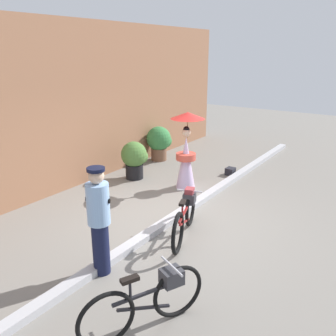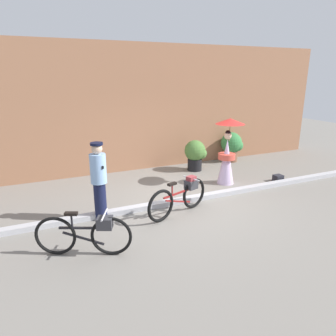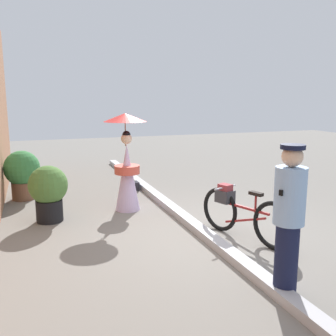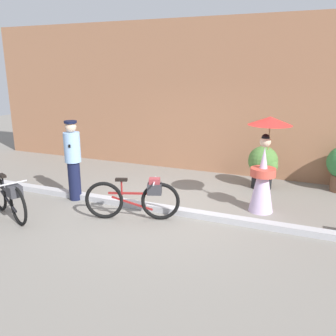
{
  "view_description": "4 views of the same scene",
  "coord_description": "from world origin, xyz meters",
  "px_view_note": "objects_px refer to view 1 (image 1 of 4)",
  "views": [
    {
      "loc": [
        -5.45,
        -3.65,
        3.29
      ],
      "look_at": [
        0.24,
        0.29,
        1.01
      ],
      "focal_mm": 38.28,
      "sensor_mm": 36.0,
      "label": 1
    },
    {
      "loc": [
        -3.24,
        -6.32,
        3.05
      ],
      "look_at": [
        -0.25,
        0.43,
        0.8
      ],
      "focal_mm": 32.94,
      "sensor_mm": 36.0,
      "label": 2
    },
    {
      "loc": [
        -5.4,
        2.51,
        2.22
      ],
      "look_at": [
        0.62,
        0.34,
        1.01
      ],
      "focal_mm": 41.02,
      "sensor_mm": 36.0,
      "label": 3
    },
    {
      "loc": [
        2.62,
        -6.14,
        2.76
      ],
      "look_at": [
        -0.09,
        0.37,
        0.8
      ],
      "focal_mm": 38.61,
      "sensor_mm": 36.0,
      "label": 4
    }
  ],
  "objects_px": {
    "bicycle_far_side": "(148,300)",
    "person_officer": "(99,219)",
    "person_with_parasol": "(186,150)",
    "backpack_on_pavement": "(231,171)",
    "potted_plant_by_door": "(135,158)",
    "potted_plant_small": "(160,141)",
    "bicycle_near_officer": "(185,215)"
  },
  "relations": [
    {
      "from": "person_officer",
      "to": "person_with_parasol",
      "type": "xyz_separation_m",
      "value": [
        3.84,
        0.87,
        0.04
      ]
    },
    {
      "from": "bicycle_far_side",
      "to": "potted_plant_small",
      "type": "height_order",
      "value": "potted_plant_small"
    },
    {
      "from": "potted_plant_by_door",
      "to": "person_officer",
      "type": "bearing_deg",
      "value": -147.19
    },
    {
      "from": "potted_plant_by_door",
      "to": "bicycle_near_officer",
      "type": "bearing_deg",
      "value": -124.5
    },
    {
      "from": "bicycle_near_officer",
      "to": "potted_plant_by_door",
      "type": "bearing_deg",
      "value": 55.5
    },
    {
      "from": "potted_plant_by_door",
      "to": "backpack_on_pavement",
      "type": "height_order",
      "value": "potted_plant_by_door"
    },
    {
      "from": "bicycle_near_officer",
      "to": "person_with_parasol",
      "type": "distance_m",
      "value": 2.55
    },
    {
      "from": "potted_plant_by_door",
      "to": "potted_plant_small",
      "type": "relative_size",
      "value": 0.95
    },
    {
      "from": "person_officer",
      "to": "person_with_parasol",
      "type": "distance_m",
      "value": 3.93
    },
    {
      "from": "person_officer",
      "to": "potted_plant_by_door",
      "type": "xyz_separation_m",
      "value": [
        3.63,
        2.34,
        -0.35
      ]
    },
    {
      "from": "bicycle_near_officer",
      "to": "potted_plant_by_door",
      "type": "relative_size",
      "value": 1.69
    },
    {
      "from": "person_with_parasol",
      "to": "potted_plant_by_door",
      "type": "distance_m",
      "value": 1.54
    },
    {
      "from": "backpack_on_pavement",
      "to": "bicycle_far_side",
      "type": "bearing_deg",
      "value": -164.21
    },
    {
      "from": "bicycle_far_side",
      "to": "person_with_parasol",
      "type": "height_order",
      "value": "person_with_parasol"
    },
    {
      "from": "potted_plant_small",
      "to": "backpack_on_pavement",
      "type": "height_order",
      "value": "potted_plant_small"
    },
    {
      "from": "potted_plant_by_door",
      "to": "backpack_on_pavement",
      "type": "xyz_separation_m",
      "value": [
        1.7,
        -2.0,
        -0.46
      ]
    },
    {
      "from": "backpack_on_pavement",
      "to": "person_with_parasol",
      "type": "bearing_deg",
      "value": 160.65
    },
    {
      "from": "person_with_parasol",
      "to": "potted_plant_small",
      "type": "height_order",
      "value": "person_with_parasol"
    },
    {
      "from": "bicycle_near_officer",
      "to": "person_with_parasol",
      "type": "xyz_separation_m",
      "value": [
        2.12,
        1.31,
        0.54
      ]
    },
    {
      "from": "potted_plant_by_door",
      "to": "backpack_on_pavement",
      "type": "distance_m",
      "value": 2.67
    },
    {
      "from": "bicycle_near_officer",
      "to": "bicycle_far_side",
      "type": "distance_m",
      "value": 2.4
    },
    {
      "from": "bicycle_far_side",
      "to": "person_officer",
      "type": "relative_size",
      "value": 0.92
    },
    {
      "from": "person_with_parasol",
      "to": "backpack_on_pavement",
      "type": "xyz_separation_m",
      "value": [
        1.5,
        -0.53,
        -0.86
      ]
    },
    {
      "from": "person_officer",
      "to": "backpack_on_pavement",
      "type": "relative_size",
      "value": 6.69
    },
    {
      "from": "bicycle_far_side",
      "to": "potted_plant_small",
      "type": "relative_size",
      "value": 1.48
    },
    {
      "from": "bicycle_far_side",
      "to": "potted_plant_by_door",
      "type": "bearing_deg",
      "value": 41.38
    },
    {
      "from": "person_officer",
      "to": "potted_plant_small",
      "type": "xyz_separation_m",
      "value": [
        5.37,
        2.79,
        -0.32
      ]
    },
    {
      "from": "potted_plant_small",
      "to": "potted_plant_by_door",
      "type": "bearing_deg",
      "value": -165.41
    },
    {
      "from": "bicycle_near_officer",
      "to": "potted_plant_small",
      "type": "bearing_deg",
      "value": 41.52
    },
    {
      "from": "potted_plant_by_door",
      "to": "backpack_on_pavement",
      "type": "relative_size",
      "value": 3.94
    },
    {
      "from": "person_officer",
      "to": "person_with_parasol",
      "type": "relative_size",
      "value": 0.91
    },
    {
      "from": "person_officer",
      "to": "person_with_parasol",
      "type": "bearing_deg",
      "value": 12.74
    }
  ]
}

